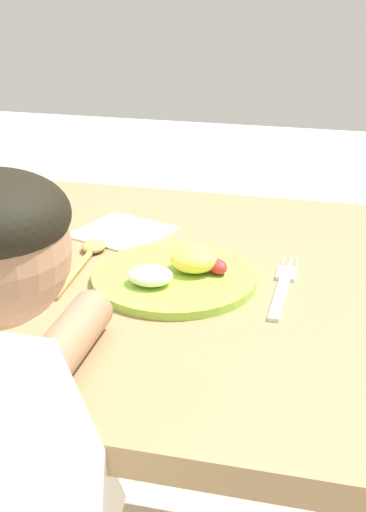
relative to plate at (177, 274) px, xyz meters
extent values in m
cube|color=#92744D|center=(0.02, 0.02, -0.03)|extent=(1.30, 0.83, 0.04)
cylinder|color=#92C743|center=(0.00, 0.00, -0.01)|extent=(0.25, 0.25, 0.01)
ellipsoid|color=#F0CB4A|center=(0.03, 0.02, 0.02)|extent=(0.07, 0.07, 0.04)
ellipsoid|color=red|center=(0.06, 0.02, 0.01)|extent=(0.05, 0.05, 0.02)
ellipsoid|color=white|center=(-0.03, -0.04, 0.01)|extent=(0.07, 0.06, 0.03)
cube|color=silver|center=(0.16, -0.02, -0.01)|extent=(0.02, 0.13, 0.01)
cube|color=silver|center=(0.16, 0.06, -0.01)|extent=(0.03, 0.05, 0.01)
cylinder|color=silver|center=(0.17, 0.11, -0.01)|extent=(0.00, 0.04, 0.00)
cylinder|color=silver|center=(0.16, 0.11, -0.01)|extent=(0.00, 0.04, 0.00)
cylinder|color=silver|center=(0.15, 0.11, -0.01)|extent=(0.00, 0.04, 0.00)
cylinder|color=#B29549|center=(-0.16, -0.02, -0.01)|extent=(0.02, 0.16, 0.01)
ellipsoid|color=#B29549|center=(-0.17, 0.09, 0.00)|extent=(0.04, 0.05, 0.02)
cylinder|color=gold|center=(-0.26, 0.01, 0.04)|extent=(0.07, 0.07, 0.10)
cylinder|color=#9E7051|center=(-0.07, -0.28, 0.01)|extent=(0.06, 0.24, 0.06)
cube|color=white|center=(-0.14, 0.17, -0.01)|extent=(0.19, 0.19, 0.00)
camera|label=1|loc=(0.25, -0.96, 0.46)|focal=50.02mm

